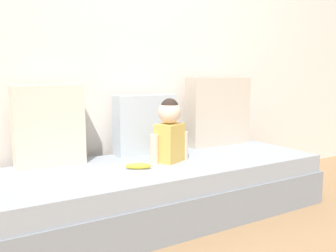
% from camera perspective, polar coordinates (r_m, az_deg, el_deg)
% --- Properties ---
extents(ground_plane, '(12.00, 12.00, 0.00)m').
position_cam_1_polar(ground_plane, '(2.54, -0.32, -14.18)').
color(ground_plane, '#93704C').
extents(back_wall, '(5.48, 0.10, 2.43)m').
position_cam_1_polar(back_wall, '(2.85, -6.07, 13.12)').
color(back_wall, silver).
rests_on(back_wall, ground).
extents(couch, '(2.28, 0.84, 0.38)m').
position_cam_1_polar(couch, '(2.47, -0.32, -10.19)').
color(couch, gray).
rests_on(couch, ground).
extents(throw_pillow_left, '(0.44, 0.16, 0.53)m').
position_cam_1_polar(throw_pillow_left, '(2.42, -18.94, 0.08)').
color(throw_pillow_left, beige).
rests_on(throw_pillow_left, couch).
extents(throw_pillow_center, '(0.47, 0.16, 0.45)m').
position_cam_1_polar(throw_pillow_center, '(2.66, -3.81, 0.29)').
color(throw_pillow_center, '#B2BCC6').
rests_on(throw_pillow_center, couch).
extents(throw_pillow_right, '(0.58, 0.16, 0.58)m').
position_cam_1_polar(throw_pillow_right, '(3.03, 8.22, 2.40)').
color(throw_pillow_right, '#C1B29E').
rests_on(throw_pillow_right, couch).
extents(toddler, '(0.30, 0.21, 0.44)m').
position_cam_1_polar(toddler, '(2.40, 0.26, -0.62)').
color(toddler, gold).
rests_on(toddler, couch).
extents(banana, '(0.17, 0.12, 0.04)m').
position_cam_1_polar(banana, '(2.24, -4.89, -6.55)').
color(banana, yellow).
rests_on(banana, couch).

